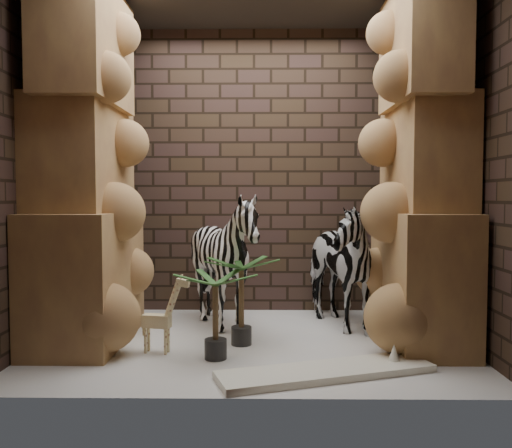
{
  "coord_description": "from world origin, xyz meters",
  "views": [
    {
      "loc": [
        0.09,
        -4.38,
        1.23
      ],
      "look_at": [
        0.04,
        0.15,
        0.99
      ],
      "focal_mm": 36.8,
      "sensor_mm": 36.0,
      "label": 1
    }
  ],
  "objects_px": {
    "palm_front": "(241,301)",
    "palm_back": "(216,315)",
    "surfboard": "(326,371)",
    "zebra_left": "(225,269)",
    "zebra_right": "(331,255)",
    "giraffe_toy": "(157,312)"
  },
  "relations": [
    {
      "from": "palm_front",
      "to": "surfboard",
      "type": "distance_m",
      "value": 1.02
    },
    {
      "from": "zebra_right",
      "to": "palm_back",
      "type": "relative_size",
      "value": 2.03
    },
    {
      "from": "zebra_right",
      "to": "giraffe_toy",
      "type": "bearing_deg",
      "value": -169.65
    },
    {
      "from": "palm_back",
      "to": "zebra_right",
      "type": "bearing_deg",
      "value": 45.17
    },
    {
      "from": "zebra_right",
      "to": "zebra_left",
      "type": "relative_size",
      "value": 1.09
    },
    {
      "from": "giraffe_toy",
      "to": "surfboard",
      "type": "distance_m",
      "value": 1.4
    },
    {
      "from": "zebra_left",
      "to": "palm_front",
      "type": "distance_m",
      "value": 0.56
    },
    {
      "from": "giraffe_toy",
      "to": "palm_front",
      "type": "xyz_separation_m",
      "value": [
        0.66,
        0.24,
        0.05
      ]
    },
    {
      "from": "surfboard",
      "to": "palm_back",
      "type": "bearing_deg",
      "value": 137.44
    },
    {
      "from": "palm_front",
      "to": "surfboard",
      "type": "relative_size",
      "value": 0.49
    },
    {
      "from": "giraffe_toy",
      "to": "palm_front",
      "type": "height_order",
      "value": "palm_front"
    },
    {
      "from": "giraffe_toy",
      "to": "palm_back",
      "type": "bearing_deg",
      "value": -6.63
    },
    {
      "from": "zebra_left",
      "to": "zebra_right",
      "type": "bearing_deg",
      "value": 24.65
    },
    {
      "from": "giraffe_toy",
      "to": "palm_back",
      "type": "relative_size",
      "value": 0.96
    },
    {
      "from": "palm_front",
      "to": "surfboard",
      "type": "xyz_separation_m",
      "value": [
        0.62,
        -0.74,
        -0.34
      ]
    },
    {
      "from": "palm_back",
      "to": "surfboard",
      "type": "bearing_deg",
      "value": -24.03
    },
    {
      "from": "zebra_right",
      "to": "palm_back",
      "type": "bearing_deg",
      "value": -154.63
    },
    {
      "from": "zebra_right",
      "to": "palm_front",
      "type": "height_order",
      "value": "zebra_right"
    },
    {
      "from": "zebra_right",
      "to": "surfboard",
      "type": "height_order",
      "value": "zebra_right"
    },
    {
      "from": "giraffe_toy",
      "to": "palm_front",
      "type": "relative_size",
      "value": 0.87
    },
    {
      "from": "palm_front",
      "to": "palm_back",
      "type": "bearing_deg",
      "value": -115.11
    },
    {
      "from": "palm_back",
      "to": "surfboard",
      "type": "xyz_separation_m",
      "value": [
        0.8,
        -0.36,
        -0.31
      ]
    }
  ]
}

